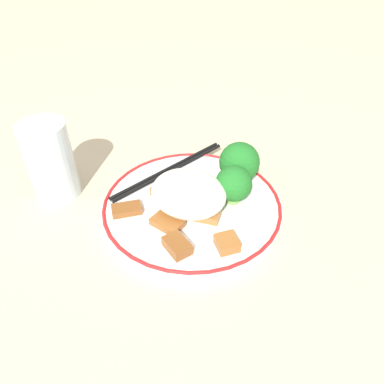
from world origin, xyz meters
name	(u,v)px	position (x,y,z in m)	size (l,w,h in m)	color
ground_plane	(192,211)	(0.00, 0.00, 0.00)	(3.00, 3.00, 0.00)	#C6B28E
plate	(192,206)	(0.00, 0.00, 0.01)	(0.24, 0.24, 0.02)	white
rice_mound	(186,192)	(0.00, -0.01, 0.04)	(0.10, 0.08, 0.05)	white
broccoli_back_left	(234,184)	(0.05, 0.03, 0.04)	(0.05, 0.05, 0.05)	#72AD4C
broccoli_back_center	(239,162)	(0.04, 0.07, 0.05)	(0.06, 0.06, 0.06)	#72AD4C
meat_near_front	(227,243)	(0.07, -0.05, 0.02)	(0.04, 0.04, 0.01)	#995B28
meat_near_left	(206,215)	(0.03, -0.02, 0.02)	(0.04, 0.02, 0.01)	#9E6633
meat_near_right	(167,190)	(-0.04, 0.00, 0.02)	(0.04, 0.04, 0.01)	#9E6633
meat_near_back	(167,223)	(-0.01, -0.05, 0.02)	(0.04, 0.03, 0.01)	brown
meat_on_rice_edge	(127,209)	(-0.07, -0.05, 0.02)	(0.04, 0.04, 0.01)	brown
meat_mid_left	(177,246)	(0.02, -0.08, 0.02)	(0.04, 0.04, 0.01)	brown
meat_mid_right	(194,184)	(-0.01, 0.03, 0.02)	(0.04, 0.03, 0.01)	brown
chopsticks	(169,170)	(-0.06, 0.05, 0.02)	(0.09, 0.19, 0.01)	black
drinking_glass	(50,161)	(-0.19, -0.04, 0.06)	(0.06, 0.06, 0.11)	silver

